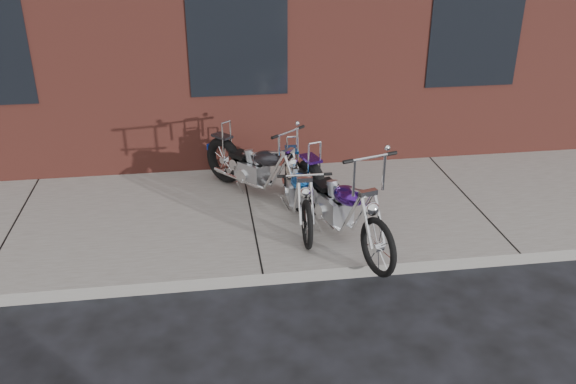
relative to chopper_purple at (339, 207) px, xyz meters
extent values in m
plane|color=#26272F|center=(-0.99, -0.67, -0.57)|extent=(120.00, 120.00, 0.00)
cube|color=slate|center=(-0.99, 0.83, -0.49)|extent=(22.00, 3.00, 0.15)
torus|color=black|center=(-0.17, 0.56, -0.05)|extent=(0.35, 0.75, 0.74)
torus|color=black|center=(0.29, -0.98, -0.08)|extent=(0.26, 0.66, 0.67)
cube|color=#B1B1B1|center=(0.02, -0.06, -0.06)|extent=(0.39, 0.47, 0.31)
ellipsoid|color=#3C1475|center=(0.10, -0.34, 0.24)|extent=(0.41, 0.62, 0.31)
cube|color=black|center=(-0.06, 0.19, 0.15)|extent=(0.32, 0.34, 0.06)
cylinder|color=white|center=(0.25, -0.85, 0.18)|extent=(0.12, 0.30, 0.55)
cylinder|color=white|center=(0.21, -0.73, 0.86)|extent=(0.55, 0.19, 0.03)
cylinder|color=white|center=(-0.15, 0.49, 0.34)|extent=(0.03, 0.03, 0.49)
cylinder|color=white|center=(0.07, 0.19, -0.19)|extent=(0.31, 0.90, 0.05)
torus|color=black|center=(-0.38, 1.14, -0.09)|extent=(0.14, 0.65, 0.65)
torus|color=black|center=(-0.41, -0.28, -0.12)|extent=(0.08, 0.59, 0.59)
cube|color=#B1B1B1|center=(-0.39, 0.56, -0.10)|extent=(0.26, 0.37, 0.27)
ellipsoid|color=blue|center=(-0.40, 0.31, 0.16)|extent=(0.25, 0.50, 0.28)
cube|color=beige|center=(-0.39, 0.80, 0.08)|extent=(0.22, 0.26, 0.05)
cylinder|color=white|center=(-0.41, -0.17, 0.11)|extent=(0.04, 0.26, 0.49)
cylinder|color=white|center=(-0.41, -0.05, 0.41)|extent=(0.50, 0.04, 0.03)
cylinder|color=white|center=(-0.38, 1.07, 0.25)|extent=(0.02, 0.02, 0.43)
cylinder|color=white|center=(-0.28, 0.76, -0.22)|extent=(0.06, 0.81, 0.04)
torus|color=black|center=(-1.18, 1.75, -0.08)|extent=(0.53, 0.61, 0.68)
torus|color=black|center=(-0.24, 0.60, -0.11)|extent=(0.44, 0.52, 0.62)
cube|color=#B1B1B1|center=(-0.80, 1.28, -0.09)|extent=(0.45, 0.46, 0.28)
ellipsoid|color=#242328|center=(-0.63, 1.07, 0.19)|extent=(0.52, 0.56, 0.29)
cube|color=black|center=(-0.95, 1.47, 0.10)|extent=(0.34, 0.35, 0.06)
cylinder|color=white|center=(-0.32, 0.69, 0.14)|extent=(0.20, 0.24, 0.51)
cylinder|color=white|center=(-0.39, 0.78, 0.65)|extent=(0.42, 0.35, 0.03)
cylinder|color=white|center=(-1.13, 1.69, 0.28)|extent=(0.03, 0.03, 0.45)
cylinder|color=white|center=(-0.84, 1.51, -0.21)|extent=(0.58, 0.69, 0.05)
camera|label=1|loc=(-1.52, -6.28, 3.24)|focal=38.00mm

